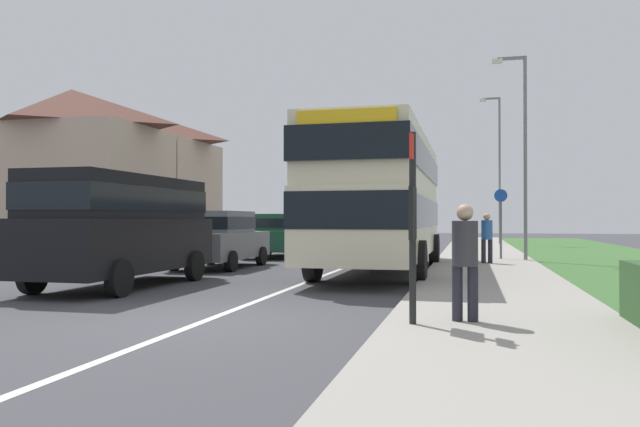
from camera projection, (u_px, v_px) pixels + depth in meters
ground_plane at (206, 321)px, 8.83m from camera, size 120.00×120.00×0.00m
lane_marking_centre at (330, 273)px, 16.60m from camera, size 0.14×60.00×0.01m
pavement_near_side at (492, 282)px, 13.66m from camera, size 3.20×68.00×0.12m
double_decker_bus at (382, 195)px, 16.83m from camera, size 2.80×10.14×3.70m
parked_van_black at (122, 222)px, 13.28m from camera, size 2.11×5.20×2.41m
parked_car_grey at (219, 237)px, 18.46m from camera, size 1.95×4.13×1.72m
parked_car_dark_green at (278, 234)px, 23.72m from camera, size 1.94×4.28×1.68m
parked_car_silver at (309, 231)px, 28.67m from camera, size 1.87×3.97×1.74m
pedestrian_at_stop at (465, 257)px, 8.07m from camera, size 0.34×0.34×1.67m
pedestrian_walking_away at (487, 236)px, 18.84m from camera, size 0.34×0.34×1.67m
bus_stop_sign at (413, 214)px, 7.88m from camera, size 0.09×0.52×2.60m
cycle_route_sign at (501, 221)px, 21.02m from camera, size 0.44×0.08×2.52m
street_lamp_mid at (522, 143)px, 20.52m from camera, size 1.14×0.20×6.98m
street_lamp_far at (498, 162)px, 34.29m from camera, size 1.14×0.20×8.36m
house_terrace_far_side at (107, 175)px, 31.13m from camera, size 7.77×11.51×7.54m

